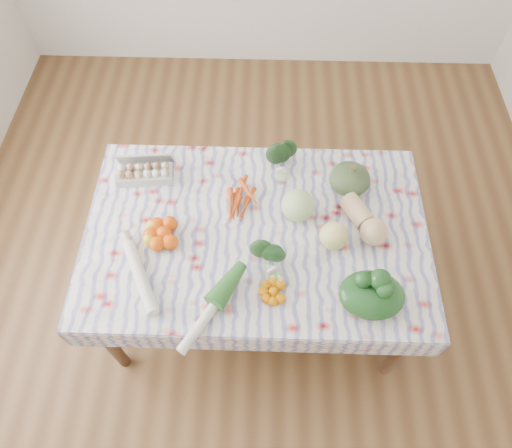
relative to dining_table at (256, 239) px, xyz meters
name	(u,v)px	position (x,y,z in m)	size (l,w,h in m)	color
ground	(256,294)	(0.00, 0.00, -0.68)	(4.50, 4.50, 0.00)	brown
dining_table	(256,239)	(0.00, 0.00, 0.00)	(1.60, 1.00, 0.75)	brown
tablecloth	(256,231)	(0.00, 0.00, 0.08)	(1.66, 1.06, 0.01)	white
egg_carton	(144,174)	(-0.58, 0.30, 0.12)	(0.29, 0.12, 0.08)	#B6B6B1
carrot_bunch	(236,203)	(-0.10, 0.14, 0.10)	(0.22, 0.20, 0.04)	#D44812
kale_bunch	(281,161)	(0.12, 0.39, 0.15)	(0.14, 0.12, 0.12)	#183616
kabocha_squash	(350,179)	(0.46, 0.28, 0.15)	(0.21, 0.21, 0.13)	#3B532C
cabbage	(298,206)	(0.20, 0.10, 0.16)	(0.16, 0.16, 0.16)	#AFD186
butternut_squash	(365,219)	(0.52, 0.04, 0.15)	(0.13, 0.28, 0.13)	tan
orange_cluster	(164,233)	(-0.43, -0.05, 0.12)	(0.23, 0.23, 0.08)	#F05408
broccoli	(268,261)	(0.06, -0.19, 0.14)	(0.14, 0.14, 0.10)	#1A431B
mandarin_cluster	(273,291)	(0.09, -0.33, 0.11)	(0.15, 0.15, 0.05)	orange
grapefruit	(334,236)	(0.36, -0.06, 0.15)	(0.13, 0.13, 0.13)	#E2D876
spinach_bag	(372,295)	(0.51, -0.35, 0.15)	(0.29, 0.23, 0.13)	#133813
daikon	(140,277)	(-0.51, -0.27, 0.11)	(0.06, 0.06, 0.40)	silver
leek	(212,308)	(-0.18, -0.41, 0.11)	(0.05, 0.05, 0.45)	silver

